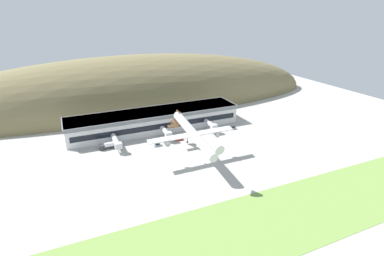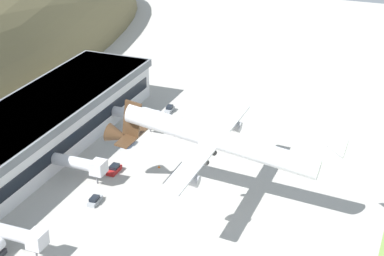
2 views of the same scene
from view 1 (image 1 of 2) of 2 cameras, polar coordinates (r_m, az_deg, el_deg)
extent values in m
plane|color=#ADAAA3|center=(138.95, -3.69, -6.67)|extent=(373.00, 373.00, 0.00)
cube|color=#759947|center=(100.67, 7.26, -19.44)|extent=(335.70, 31.75, 0.08)
ellipsoid|color=olive|center=(226.06, -11.17, 4.37)|extent=(303.50, 72.39, 72.14)
cube|color=silver|center=(176.63, -7.09, 1.54)|extent=(99.05, 19.75, 10.93)
cube|color=slate|center=(175.14, -7.16, 2.91)|extent=(100.25, 20.95, 1.97)
cube|color=black|center=(167.95, -6.07, 0.30)|extent=(95.09, 0.16, 3.06)
cylinder|color=silver|center=(156.65, -14.33, -2.29)|extent=(2.60, 13.91, 2.60)
cube|color=silver|center=(150.36, -13.85, -3.29)|extent=(3.38, 2.86, 2.86)
cylinder|color=slate|center=(151.65, -13.81, -3.90)|extent=(0.36, 0.36, 4.00)
cylinder|color=silver|center=(163.73, -5.16, -0.60)|extent=(2.60, 11.02, 2.60)
cube|color=silver|center=(158.91, -4.50, -1.29)|extent=(3.38, 2.86, 2.86)
cylinder|color=slate|center=(160.14, -4.54, -1.88)|extent=(0.36, 0.36, 4.00)
cylinder|color=silver|center=(173.86, 3.39, 0.82)|extent=(2.60, 10.71, 2.60)
cube|color=silver|center=(169.46, 4.22, 0.23)|extent=(3.38, 2.86, 2.86)
cylinder|color=slate|center=(170.61, 4.12, -0.34)|extent=(0.36, 0.36, 4.00)
cylinder|color=silver|center=(133.63, 0.31, -1.18)|extent=(4.04, 39.89, 9.36)
cone|color=silver|center=(114.59, 4.82, -3.70)|extent=(3.96, 4.93, 4.52)
cone|color=#4C331E|center=(153.86, -3.11, 0.74)|extent=(3.96, 5.73, 4.63)
cube|color=#4C331E|center=(149.55, -2.70, 1.88)|extent=(0.50, 4.65, 8.17)
cube|color=#4C331E|center=(151.10, -2.70, 0.51)|extent=(10.50, 2.85, 0.74)
cube|color=silver|center=(135.67, -0.03, -1.26)|extent=(41.18, 3.63, 0.93)
cylinder|color=#9E9EA3|center=(131.69, -4.86, -2.79)|extent=(2.30, 3.88, 2.76)
cylinder|color=#9E9EA3|center=(140.88, 4.65, -1.09)|extent=(2.30, 3.88, 2.76)
cylinder|color=#2D2D2D|center=(135.74, -0.89, -2.27)|extent=(0.28, 0.28, 2.20)
cylinder|color=#2D2D2D|center=(136.19, -0.89, -2.69)|extent=(0.45, 1.10, 1.10)
cylinder|color=#2D2D2D|center=(137.39, 0.81, -1.96)|extent=(0.28, 0.28, 2.20)
cylinder|color=#2D2D2D|center=(137.83, 0.81, -2.38)|extent=(0.45, 1.10, 1.10)
cylinder|color=#2D2D2D|center=(122.71, 2.96, -3.87)|extent=(0.22, 0.22, 1.98)
cylinder|color=#2D2D2D|center=(123.14, 2.95, -4.29)|extent=(0.30, 0.83, 0.82)
cube|color=#999EA3|center=(177.87, 7.78, -0.08)|extent=(4.14, 1.88, 0.89)
cube|color=black|center=(177.68, 7.85, 0.17)|extent=(2.31, 1.53, 0.73)
cube|color=#999EA3|center=(155.89, -6.53, -3.30)|extent=(4.28, 1.96, 0.78)
cube|color=black|center=(155.52, -6.61, -3.08)|extent=(2.39, 1.58, 0.64)
cube|color=#B21E1E|center=(161.71, -2.50, -2.18)|extent=(4.32, 1.95, 0.92)
cube|color=black|center=(161.44, -2.43, -1.90)|extent=(2.39, 1.64, 0.75)
cube|color=#264C99|center=(169.14, 1.20, -1.06)|extent=(4.12, 1.79, 0.89)
cube|color=black|center=(168.91, 1.27, -0.79)|extent=(2.27, 1.50, 0.73)
cube|color=#333338|center=(157.19, -16.81, -3.56)|extent=(2.51, 2.60, 2.59)
cube|color=black|center=(156.86, -17.27, -3.48)|extent=(0.14, 2.15, 1.14)
cube|color=#38383D|center=(158.01, -15.42, -3.61)|extent=(5.24, 2.42, 0.90)
cylinder|color=silver|center=(157.33, -15.48, -3.06)|extent=(4.98, 2.54, 2.40)
cube|color=orange|center=(156.88, 0.54, -3.13)|extent=(0.52, 0.52, 0.03)
cone|color=orange|center=(156.75, 0.54, -3.03)|extent=(0.40, 0.40, 0.55)
camera|label=2|loc=(93.82, -62.60, 12.59)|focal=60.00mm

